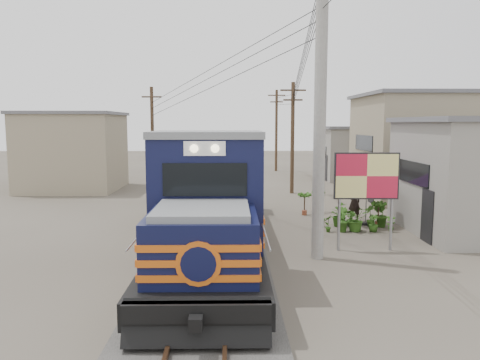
{
  "coord_description": "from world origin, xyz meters",
  "views": [
    {
      "loc": [
        0.68,
        -15.57,
        4.46
      ],
      "look_at": [
        0.99,
        2.96,
        2.2
      ],
      "focal_mm": 35.0,
      "sensor_mm": 36.0,
      "label": 1
    }
  ],
  "objects_px": {
    "market_umbrella": "(367,179)",
    "vendor": "(354,202)",
    "billboard": "(366,179)",
    "locomotive": "(213,198)"
  },
  "relations": [
    {
      "from": "market_umbrella",
      "to": "vendor",
      "type": "bearing_deg",
      "value": 110.94
    },
    {
      "from": "billboard",
      "to": "vendor",
      "type": "relative_size",
      "value": 1.95
    },
    {
      "from": "locomotive",
      "to": "vendor",
      "type": "distance_m",
      "value": 7.62
    },
    {
      "from": "vendor",
      "to": "billboard",
      "type": "bearing_deg",
      "value": 59.19
    },
    {
      "from": "locomotive",
      "to": "market_umbrella",
      "type": "distance_m",
      "value": 7.43
    },
    {
      "from": "market_umbrella",
      "to": "vendor",
      "type": "height_order",
      "value": "market_umbrella"
    },
    {
      "from": "market_umbrella",
      "to": "vendor",
      "type": "distance_m",
      "value": 1.43
    },
    {
      "from": "billboard",
      "to": "locomotive",
      "type": "bearing_deg",
      "value": 174.05
    },
    {
      "from": "billboard",
      "to": "vendor",
      "type": "xyz_separation_m",
      "value": [
        0.93,
        4.97,
        -1.67
      ]
    },
    {
      "from": "vendor",
      "to": "locomotive",
      "type": "bearing_deg",
      "value": 13.97
    }
  ]
}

